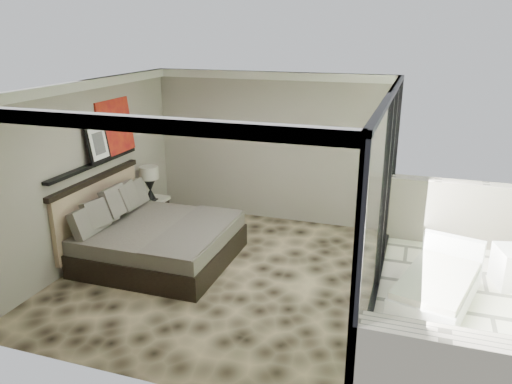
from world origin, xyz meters
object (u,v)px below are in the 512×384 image
(bed, at_px, (154,239))
(lounger, at_px, (438,286))
(nightstand, at_px, (153,212))
(table_lamp, at_px, (149,178))

(bed, bearing_deg, lounger, 1.50)
(bed, distance_m, nightstand, 1.55)
(bed, height_order, table_lamp, bed)
(nightstand, bearing_deg, bed, -81.32)
(lounger, bearing_deg, bed, -163.50)
(bed, xyz_separation_m, table_lamp, (-0.79, 1.29, 0.56))
(table_lamp, xyz_separation_m, lounger, (5.06, -1.17, -0.71))
(bed, height_order, lounger, bed)
(bed, bearing_deg, nightstand, 120.49)
(table_lamp, bearing_deg, bed, -58.53)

